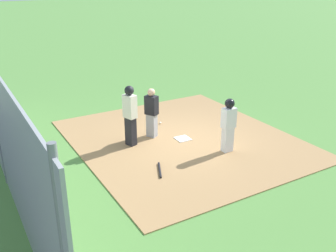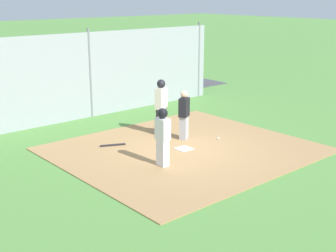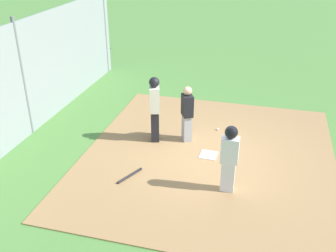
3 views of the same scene
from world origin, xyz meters
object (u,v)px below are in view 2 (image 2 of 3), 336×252
home_plate (184,149)px  baseball_bat (113,145)px  umpire (161,106)px  baseball (218,138)px  parked_car_blue (46,86)px  catcher (184,114)px  parked_car_white (154,70)px  runner (163,133)px

home_plate → baseball_bat: size_ratio=0.56×
umpire → baseball: size_ratio=25.15×
parked_car_blue → catcher: bearing=-82.4°
catcher → parked_car_white: (-5.85, -8.76, -0.24)m
runner → baseball: bearing=11.3°
catcher → umpire: size_ratio=0.86×
baseball → parked_car_blue: (1.43, -9.15, 0.55)m
home_plate → umpire: 1.92m
umpire → runner: (1.83, 2.24, -0.08)m
umpire → parked_car_blue: (0.38, -7.54, -0.41)m
catcher → baseball_bat: bearing=-141.3°
home_plate → umpire: umpire is taller
umpire → baseball: 2.15m
home_plate → catcher: catcher is taller
catcher → baseball: bearing=18.5°
umpire → parked_car_white: bearing=124.7°
baseball_bat → baseball: size_ratio=10.68×
home_plate → parked_car_white: size_ratio=0.10×
runner → baseball_bat: bearing=90.7°
catcher → parked_car_white: 10.54m
baseball_bat → parked_car_blue: parked_car_blue is taller
parked_car_blue → umpire: bearing=-83.8°
runner → catcher: bearing=32.9°
baseball → runner: bearing=12.4°
umpire → baseball_bat: umpire is taller
parked_car_white → runner: bearing=50.9°
runner → baseball_bat: runner is taller
umpire → parked_car_blue: umpire is taller
catcher → baseball: (-0.81, 0.76, -0.79)m
catcher → baseball_bat: 2.46m
home_plate → parked_car_white: (-6.54, -9.50, 0.57)m
catcher → parked_car_blue: bearing=156.0°
home_plate → baseball: bearing=179.2°
catcher → baseball_bat: catcher is taller
baseball_bat → runner: bearing=117.0°
home_plate → runner: 1.78m
home_plate → baseball: 1.49m
baseball_bat → parked_car_blue: (-1.53, -7.48, 0.55)m
home_plate → parked_car_white: bearing=-124.5°
baseball_bat → parked_car_white: size_ratio=0.19×
home_plate → baseball_bat: baseball_bat is taller
home_plate → umpire: size_ratio=0.24×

